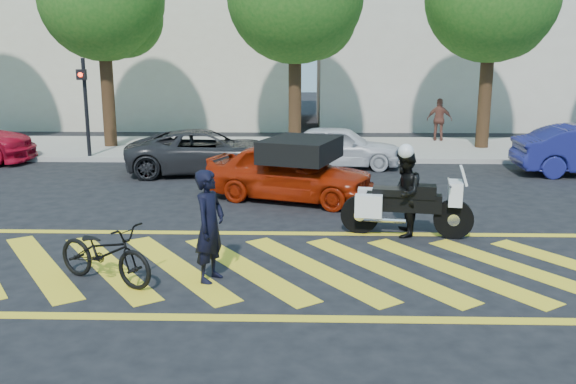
{
  "coord_description": "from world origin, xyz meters",
  "views": [
    {
      "loc": [
        0.34,
        -9.18,
        3.34
      ],
      "look_at": [
        0.06,
        0.84,
        1.05
      ],
      "focal_mm": 38.0,
      "sensor_mm": 36.0,
      "label": 1
    }
  ],
  "objects_px": {
    "police_motorcycle": "(404,205)",
    "bicycle": "(105,253)",
    "parked_mid_left": "(206,152)",
    "red_convertible": "(289,172)",
    "officer_bike": "(210,226)",
    "officer_moto": "(404,194)",
    "parked_mid_right": "(340,146)"
  },
  "relations": [
    {
      "from": "police_motorcycle",
      "to": "bicycle",
      "type": "bearing_deg",
      "value": -142.23
    },
    {
      "from": "parked_mid_left",
      "to": "red_convertible",
      "type": "bearing_deg",
      "value": -149.92
    },
    {
      "from": "officer_bike",
      "to": "officer_moto",
      "type": "distance_m",
      "value": 4.03
    },
    {
      "from": "red_convertible",
      "to": "parked_mid_right",
      "type": "relative_size",
      "value": 1.07
    },
    {
      "from": "red_convertible",
      "to": "parked_mid_left",
      "type": "xyz_separation_m",
      "value": [
        -2.43,
        3.2,
        -0.04
      ]
    },
    {
      "from": "parked_mid_left",
      "to": "police_motorcycle",
      "type": "bearing_deg",
      "value": -149.32
    },
    {
      "from": "officer_moto",
      "to": "parked_mid_right",
      "type": "height_order",
      "value": "officer_moto"
    },
    {
      "from": "officer_bike",
      "to": "parked_mid_left",
      "type": "distance_m",
      "value": 8.49
    },
    {
      "from": "bicycle",
      "to": "officer_moto",
      "type": "height_order",
      "value": "officer_moto"
    },
    {
      "from": "bicycle",
      "to": "parked_mid_left",
      "type": "height_order",
      "value": "parked_mid_left"
    },
    {
      "from": "officer_moto",
      "to": "red_convertible",
      "type": "bearing_deg",
      "value": -131.75
    },
    {
      "from": "officer_bike",
      "to": "bicycle",
      "type": "distance_m",
      "value": 1.6
    },
    {
      "from": "police_motorcycle",
      "to": "parked_mid_right",
      "type": "distance_m",
      "value": 7.1
    },
    {
      "from": "parked_mid_left",
      "to": "officer_moto",
      "type": "bearing_deg",
      "value": -149.45
    },
    {
      "from": "officer_bike",
      "to": "red_convertible",
      "type": "xyz_separation_m",
      "value": [
        1.05,
        5.17,
        -0.18
      ]
    },
    {
      "from": "bicycle",
      "to": "red_convertible",
      "type": "height_order",
      "value": "red_convertible"
    },
    {
      "from": "officer_bike",
      "to": "parked_mid_right",
      "type": "distance_m",
      "value": 9.77
    },
    {
      "from": "parked_mid_right",
      "to": "bicycle",
      "type": "bearing_deg",
      "value": 163.88
    },
    {
      "from": "parked_mid_right",
      "to": "red_convertible",
      "type": "bearing_deg",
      "value": 168.46
    },
    {
      "from": "bicycle",
      "to": "police_motorcycle",
      "type": "distance_m",
      "value": 5.44
    },
    {
      "from": "red_convertible",
      "to": "parked_mid_left",
      "type": "bearing_deg",
      "value": 56.56
    },
    {
      "from": "police_motorcycle",
      "to": "parked_mid_right",
      "type": "height_order",
      "value": "parked_mid_right"
    },
    {
      "from": "bicycle",
      "to": "red_convertible",
      "type": "bearing_deg",
      "value": 0.9
    },
    {
      "from": "officer_bike",
      "to": "police_motorcycle",
      "type": "distance_m",
      "value": 4.06
    },
    {
      "from": "officer_bike",
      "to": "bicycle",
      "type": "bearing_deg",
      "value": 113.76
    },
    {
      "from": "red_convertible",
      "to": "parked_mid_left",
      "type": "distance_m",
      "value": 4.02
    },
    {
      "from": "officer_bike",
      "to": "parked_mid_left",
      "type": "relative_size",
      "value": 0.38
    },
    {
      "from": "officer_moto",
      "to": "parked_mid_right",
      "type": "bearing_deg",
      "value": -163.6
    },
    {
      "from": "red_convertible",
      "to": "parked_mid_left",
      "type": "height_order",
      "value": "red_convertible"
    },
    {
      "from": "officer_bike",
      "to": "bicycle",
      "type": "xyz_separation_m",
      "value": [
        -1.55,
        -0.13,
        -0.38
      ]
    },
    {
      "from": "officer_bike",
      "to": "red_convertible",
      "type": "bearing_deg",
      "value": 7.56
    },
    {
      "from": "police_motorcycle",
      "to": "red_convertible",
      "type": "relative_size",
      "value": 0.62
    }
  ]
}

